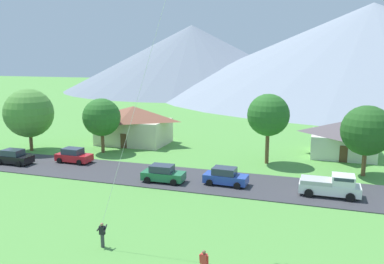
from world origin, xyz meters
The scene contains 15 objects.
road_strip centered at (0.00, 28.55, 0.04)m, with size 160.00×7.59×0.08m, color #38383D.
mountain_far_east_ridge centered at (23.73, 133.56, 14.58)m, with size 138.69×138.69×29.15m, color gray.
mountain_far_west_ridge centered at (-38.18, 137.21, 12.01)m, with size 94.98×94.98×24.02m, color slate.
house_leftmost centered at (12.52, 44.12, 2.26)m, with size 8.07×7.84×4.35m.
house_left_center centered at (-15.53, 42.17, 2.79)m, with size 10.30×6.84×5.38m.
tree_near_left centered at (-16.99, 36.06, 4.61)m, with size 4.85×4.85×7.05m.
tree_left_of_center centered at (4.02, 37.26, 5.69)m, with size 4.84×4.84×8.13m.
tree_center centered at (-26.48, 33.91, 5.03)m, with size 6.34×6.34×8.20m.
tree_right_of_center centered at (14.27, 35.48, 4.80)m, with size 5.17×5.17×7.41m.
parked_car_black_west_end centered at (-23.62, 27.64, 0.87)m, with size 4.21×2.10×1.68m.
parked_car_blue_mid_west centered at (1.31, 27.91, 0.87)m, with size 4.27×2.21×1.68m.
parked_car_red_mid_east centered at (-17.48, 30.36, 0.87)m, with size 4.24×2.16×1.68m.
parked_car_green_east_end centered at (-4.76, 26.88, 0.87)m, with size 4.26×2.20×1.68m.
pickup_truck_white_west_side centered at (10.96, 27.76, 1.06)m, with size 5.20×2.32×1.99m.
watcher_person centered at (3.97, 11.63, 0.88)m, with size 0.56×0.24×1.68m.
Camera 1 is at (9.68, -7.82, 12.22)m, focal length 36.92 mm.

